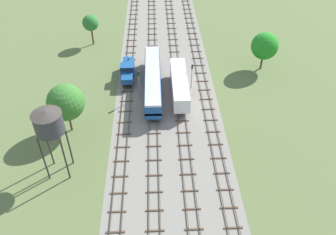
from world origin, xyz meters
TOP-DOWN VIEW (x-y plane):
  - ground_plane at (0.00, 56.00)m, footprint 480.00×480.00m
  - ballast_bed at (0.00, 56.00)m, footprint 18.71×176.00m
  - track_far_left at (-7.36, 57.00)m, footprint 2.40×126.00m
  - track_left at (-2.45, 57.00)m, footprint 2.40×126.00m
  - track_centre_left at (2.45, 57.00)m, footprint 2.40×126.00m
  - track_centre at (7.36, 57.00)m, footprint 2.40×126.00m
  - freight_boxcar_centre_left_nearest at (2.46, 54.14)m, footprint 2.87×14.00m
  - diesel_railcar_left_near at (-2.45, 55.71)m, footprint 2.96×20.50m
  - shunter_loco_far_left_mid at (-7.36, 60.22)m, footprint 2.74×8.46m
  - water_tower at (-15.96, 36.06)m, footprint 4.01×4.01m
  - signal_post_near at (4.90, 56.40)m, footprint 0.28×0.47m
  - signal_post_mid at (-4.90, 53.54)m, footprint 0.28×0.47m
  - lineside_tree_0 at (20.04, 62.87)m, footprint 5.44×5.44m
  - lineside_tree_1 at (-16.16, 75.14)m, footprint 3.59×3.59m
  - lineside_tree_2 at (-16.02, 45.03)m, footprint 5.90×5.90m

SIDE VIEW (x-z plane):
  - ground_plane at x=0.00m, z-range 0.00..0.00m
  - ballast_bed at x=0.00m, z-range 0.00..0.01m
  - track_far_left at x=-7.36m, z-range -0.01..0.28m
  - track_left at x=-2.45m, z-range -0.01..0.28m
  - track_centre_left at x=2.45m, z-range -0.01..0.28m
  - track_centre at x=7.36m, z-range -0.01..0.28m
  - shunter_loco_far_left_mid at x=-7.36m, z-range 0.46..3.56m
  - freight_boxcar_centre_left_nearest at x=2.46m, z-range 0.65..4.25m
  - diesel_railcar_left_near at x=-2.45m, z-range 0.70..4.50m
  - signal_post_near at x=4.90m, z-range 0.72..5.99m
  - signal_post_mid at x=-4.90m, z-range 0.76..6.61m
  - lineside_tree_1 at x=-16.16m, z-range 1.68..8.72m
  - lineside_tree_0 at x=20.04m, z-range 1.24..9.18m
  - lineside_tree_2 at x=-16.02m, z-range 1.37..10.04m
  - water_tower at x=-15.96m, z-range 3.65..14.76m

